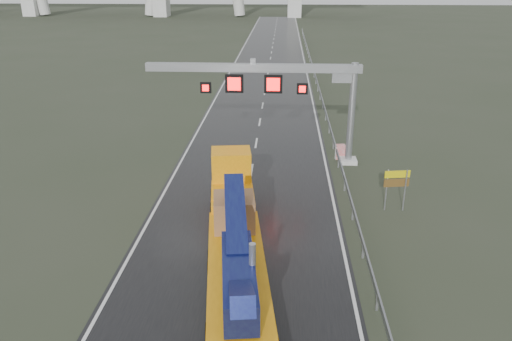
# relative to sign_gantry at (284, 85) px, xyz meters

# --- Properties ---
(ground) EXTENTS (400.00, 400.00, 0.00)m
(ground) POSITION_rel_sign_gantry_xyz_m (-2.10, -17.99, -5.61)
(ground) COLOR #2E3525
(ground) RESTS_ON ground
(road) EXTENTS (11.00, 200.00, 0.02)m
(road) POSITION_rel_sign_gantry_xyz_m (-2.10, 22.01, -5.60)
(road) COLOR black
(road) RESTS_ON ground
(guardrail) EXTENTS (0.20, 140.00, 1.40)m
(guardrail) POSITION_rel_sign_gantry_xyz_m (4.00, 12.01, -4.91)
(guardrail) COLOR slate
(guardrail) RESTS_ON ground
(sign_gantry) EXTENTS (14.90, 1.20, 7.42)m
(sign_gantry) POSITION_rel_sign_gantry_xyz_m (0.00, 0.00, 0.00)
(sign_gantry) COLOR beige
(sign_gantry) RESTS_ON ground
(heavy_haul_truck) EXTENTS (4.60, 17.33, 4.03)m
(heavy_haul_truck) POSITION_rel_sign_gantry_xyz_m (-2.18, -13.27, -4.05)
(heavy_haul_truck) COLOR #FBA30D
(heavy_haul_truck) RESTS_ON ground
(exit_sign_pair) EXTENTS (1.46, 0.29, 2.52)m
(exit_sign_pair) POSITION_rel_sign_gantry_xyz_m (6.54, -7.65, -3.85)
(exit_sign_pair) COLOR #A0A2A9
(exit_sign_pair) RESTS_ON ground
(striped_barrier) EXTENTS (0.71, 0.46, 1.12)m
(striped_barrier) POSITION_rel_sign_gantry_xyz_m (4.27, 0.76, -5.05)
(striped_barrier) COLOR red
(striped_barrier) RESTS_ON ground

